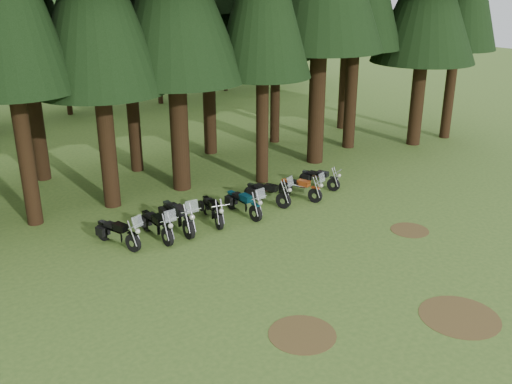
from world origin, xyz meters
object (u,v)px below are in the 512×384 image
motorcycle_0 (118,234)px  motorcycle_5 (268,194)px  motorcycle_1 (157,226)px  motorcycle_4 (244,204)px  motorcycle_6 (300,189)px  motorcycle_3 (212,211)px  motorcycle_7 (319,179)px  motorcycle_2 (178,217)px

motorcycle_0 → motorcycle_5: 6.49m
motorcycle_0 → motorcycle_1: motorcycle_1 is taller
motorcycle_0 → motorcycle_4: bearing=-22.0°
motorcycle_4 → motorcycle_6: (2.93, -0.01, -0.03)m
motorcycle_4 → motorcycle_6: size_ratio=1.07×
motorcycle_0 → motorcycle_3: motorcycle_0 is taller
motorcycle_5 → motorcycle_7: (3.02, 0.15, -0.06)m
motorcycle_5 → motorcycle_6: size_ratio=1.03×
motorcycle_4 → motorcycle_5: (1.44, 0.32, -0.00)m
motorcycle_1 → motorcycle_6: bearing=-1.6°
motorcycle_2 → motorcycle_5: size_ratio=1.15×
motorcycle_7 → motorcycle_3: bearing=162.9°
motorcycle_3 → motorcycle_4: 1.32m
motorcycle_2 → motorcycle_4: bearing=-2.5°
motorcycle_1 → motorcycle_2: bearing=7.3°
motorcycle_5 → motorcycle_7: bearing=-17.6°
motorcycle_0 → motorcycle_3: (3.74, -0.21, -0.01)m
motorcycle_2 → motorcycle_5: motorcycle_2 is taller
motorcycle_5 → motorcycle_2: bearing=159.8°
motorcycle_4 → motorcycle_5: motorcycle_4 is taller
motorcycle_0 → motorcycle_7: bearing=-17.0°
motorcycle_3 → motorcycle_4: size_ratio=0.95×
motorcycle_2 → motorcycle_7: motorcycle_2 is taller
motorcycle_4 → motorcycle_5: 1.48m
motorcycle_3 → motorcycle_7: motorcycle_3 is taller
motorcycle_0 → motorcycle_4: motorcycle_4 is taller
motorcycle_6 → motorcycle_3: bearing=159.5°
motorcycle_5 → motorcycle_6: motorcycle_5 is taller
motorcycle_4 → motorcycle_5: bearing=11.5°
motorcycle_2 → motorcycle_5: bearing=4.0°
motorcycle_2 → motorcycle_6: motorcycle_2 is taller
motorcycle_1 → motorcycle_7: size_ratio=1.19×
motorcycle_1 → motorcycle_3: size_ratio=1.07×
motorcycle_4 → motorcycle_7: bearing=5.0°
motorcycle_1 → motorcycle_4: size_ratio=1.01×
motorcycle_6 → motorcycle_7: motorcycle_6 is taller
motorcycle_1 → motorcycle_5: size_ratio=1.04×
motorcycle_1 → motorcycle_6: (6.61, -0.20, -0.03)m
motorcycle_0 → motorcycle_2: 2.31m
motorcycle_4 → motorcycle_5: size_ratio=1.03×
motorcycle_3 → motorcycle_0: bearing=-168.9°
motorcycle_1 → motorcycle_6: motorcycle_1 is taller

